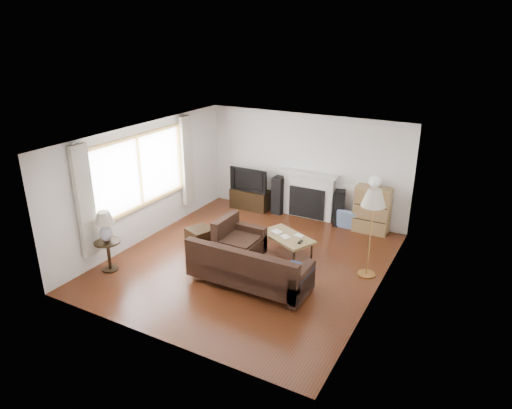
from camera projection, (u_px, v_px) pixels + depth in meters
The scene contains 17 objects.
room at pixel (248, 202), 8.57m from camera, with size 5.10×5.60×2.54m.
window at pixel (140, 171), 9.39m from camera, with size 0.12×2.74×1.54m, color olive.
curtain_near at pixel (85, 202), 8.18m from camera, with size 0.10×0.35×2.10m, color beige.
curtain_far at pixel (187, 161), 10.67m from camera, with size 0.10×0.35×2.10m, color beige.
fireplace at pixel (308, 195), 10.91m from camera, with size 1.40×0.26×1.15m, color white.
tv_stand at pixel (251, 199), 11.58m from camera, with size 0.99×0.45×0.50m, color black.
television at pixel (251, 179), 11.38m from camera, with size 1.02×0.13×0.58m, color black.
speaker_left at pixel (279, 195), 11.21m from camera, with size 0.26×0.31×0.93m, color black.
speaker_right at pixel (339, 208), 10.53m from camera, with size 0.24×0.28×0.85m, color black.
bookshelf at pixel (372, 210), 10.13m from camera, with size 0.77×0.37×1.06m, color olive.
globe_lamp at pixel (375, 182), 9.89m from camera, with size 0.27×0.27×0.27m, color white.
sectional_sofa at pixel (249, 266), 8.06m from camera, with size 2.36×1.73×0.76m, color black.
coffee_table at pixel (287, 245), 9.19m from camera, with size 1.11×0.60×0.43m, color olive.
footstool at pixel (201, 237), 9.56m from camera, with size 0.48×0.48×0.41m, color black.
floor_lamp at pixel (370, 234), 8.21m from camera, with size 0.44×0.44×1.70m, color #AA7B3B.
side_table at pixel (109, 255), 8.60m from camera, with size 0.48×0.48×0.61m, color black.
table_lamp at pixel (105, 227), 8.38m from camera, with size 0.36×0.36×0.58m, color silver.
Camera 1 is at (3.96, -6.96, 4.31)m, focal length 32.00 mm.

